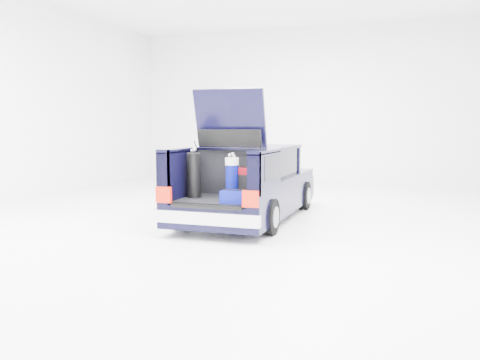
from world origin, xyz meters
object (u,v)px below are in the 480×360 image
at_px(black_golf_bag, 194,175).
at_px(blue_duffel, 235,197).
at_px(car, 250,184).
at_px(blue_golf_bag, 232,177).
at_px(red_suitcase, 247,183).

bearing_deg(black_golf_bag, blue_duffel, -22.74).
xyz_separation_m(car, blue_golf_bag, (0.15, -1.45, 0.28)).
relative_size(car, blue_duffel, 10.79).
xyz_separation_m(black_golf_bag, blue_golf_bag, (0.65, 0.14, -0.04)).
xyz_separation_m(black_golf_bag, blue_duffel, (0.89, -0.42, -0.29)).
bearing_deg(car, blue_duffel, -78.91).
distance_m(car, blue_golf_bag, 1.49).
bearing_deg(black_golf_bag, car, 74.74).
bearing_deg(blue_golf_bag, car, 116.16).
height_order(car, blue_golf_bag, car).
height_order(red_suitcase, black_golf_bag, black_golf_bag).
bearing_deg(blue_golf_bag, black_golf_bag, -147.42).
bearing_deg(black_golf_bag, blue_golf_bag, 14.34).
bearing_deg(car, red_suitcase, -74.20).
height_order(red_suitcase, blue_golf_bag, blue_golf_bag).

